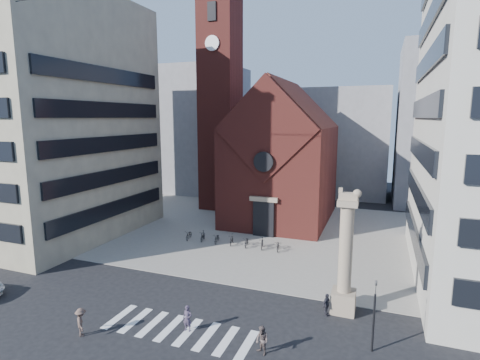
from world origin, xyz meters
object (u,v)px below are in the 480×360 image
traffic_light (374,314)px  scooter_0 (189,235)px  pedestrian_0 (187,318)px  pedestrian_1 (262,341)px  pedestrian_2 (327,305)px  lion_column (345,264)px

traffic_light → scooter_0: traffic_light is taller
pedestrian_0 → pedestrian_1: bearing=-7.1°
pedestrian_0 → pedestrian_2: (7.89, 4.94, -0.06)m
traffic_light → pedestrian_0: (-10.89, -1.87, -1.46)m
traffic_light → pedestrian_1: bearing=-157.0°
lion_column → pedestrian_2: bearing=-137.2°
pedestrian_1 → pedestrian_2: 6.22m
traffic_light → lion_column: bearing=116.5°
lion_column → pedestrian_1: size_ratio=5.23×
pedestrian_0 → pedestrian_1: size_ratio=1.00×
traffic_light → pedestrian_1: size_ratio=2.59×
traffic_light → pedestrian_1: traffic_light is taller
traffic_light → pedestrian_0: traffic_light is taller
lion_column → pedestrian_2: 3.01m
pedestrian_1 → scooter_0: bearing=161.2°
pedestrian_2 → pedestrian_1: bearing=174.5°
lion_column → pedestrian_0: lion_column is taller
pedestrian_0 → pedestrian_1: (5.07, -0.60, -0.00)m
lion_column → scooter_0: lion_column is taller
pedestrian_1 → pedestrian_2: pedestrian_1 is taller
lion_column → pedestrian_0: (-8.90, -5.87, -2.63)m
lion_column → traffic_light: lion_column is taller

